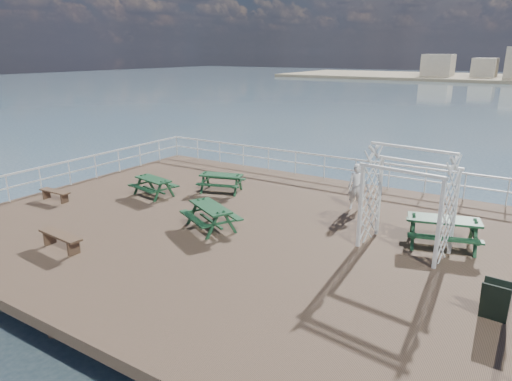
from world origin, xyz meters
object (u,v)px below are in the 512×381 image
object	(u,v)px
picnic_table_b	(221,179)
person	(357,187)
flat_bench_near	(55,193)
trellis_arbor	(407,206)
picnic_table_c	(443,226)
picnic_table_d	(211,212)
flat_bench_far	(61,238)
picnic_table_a	(153,183)

from	to	relation	value
picnic_table_b	person	size ratio (longest dim) A/B	1.20
flat_bench_near	trellis_arbor	xyz separation A→B (m)	(12.63, 2.58, 1.05)
trellis_arbor	picnic_table_b	bearing A→B (deg)	174.65
picnic_table_c	picnic_table_d	xyz separation A→B (m)	(-6.66, -2.53, -0.07)
picnic_table_d	flat_bench_far	world-z (taller)	picnic_table_d
picnic_table_b	flat_bench_near	distance (m)	6.47
flat_bench_far	flat_bench_near	bearing A→B (deg)	151.50
picnic_table_b	trellis_arbor	distance (m)	8.16
flat_bench_far	picnic_table_a	bearing A→B (deg)	109.81
picnic_table_b	picnic_table_c	bearing A→B (deg)	-23.59
picnic_table_b	picnic_table_d	distance (m)	4.09
picnic_table_b	trellis_arbor	world-z (taller)	trellis_arbor
picnic_table_c	trellis_arbor	distance (m)	1.45
flat_bench_near	person	size ratio (longest dim) A/B	0.85
person	picnic_table_b	bearing A→B (deg)	177.22
picnic_table_b	flat_bench_far	size ratio (longest dim) A/B	1.21
picnic_table_b	flat_bench_far	distance (m)	7.15
flat_bench_near	flat_bench_far	world-z (taller)	flat_bench_far
picnic_table_b	flat_bench_near	size ratio (longest dim) A/B	1.42
picnic_table_b	person	bearing A→B (deg)	-8.78
picnic_table_a	picnic_table_c	world-z (taller)	picnic_table_c
picnic_table_b	flat_bench_near	xyz separation A→B (m)	(-4.72, -4.41, -0.22)
picnic_table_c	person	distance (m)	3.79
picnic_table_c	trellis_arbor	xyz separation A→B (m)	(-0.90, -0.87, 0.72)
person	trellis_arbor	bearing A→B (deg)	-58.83
flat_bench_near	flat_bench_far	distance (m)	4.99
trellis_arbor	person	size ratio (longest dim) A/B	1.79
flat_bench_near	flat_bench_far	xyz separation A→B (m)	(4.18, -2.72, 0.05)
picnic_table_b	picnic_table_c	xyz separation A→B (m)	(8.80, -0.96, 0.10)
flat_bench_near	picnic_table_d	bearing A→B (deg)	5.91
person	flat_bench_far	bearing A→B (deg)	-138.47
flat_bench_far	person	size ratio (longest dim) A/B	1.00
flat_bench_far	person	bearing A→B (deg)	57.43
picnic_table_a	picnic_table_b	world-z (taller)	picnic_table_b
picnic_table_b	flat_bench_far	xyz separation A→B (m)	(-0.54, -7.13, -0.17)
picnic_table_a	flat_bench_far	size ratio (longest dim) A/B	1.11
picnic_table_c	picnic_table_d	bearing A→B (deg)	-174.99
picnic_table_a	person	world-z (taller)	person
picnic_table_c	flat_bench_far	world-z (taller)	picnic_table_c
picnic_table_d	person	world-z (taller)	person
picnic_table_c	person	bearing A→B (deg)	136.10
picnic_table_c	flat_bench_near	distance (m)	13.97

